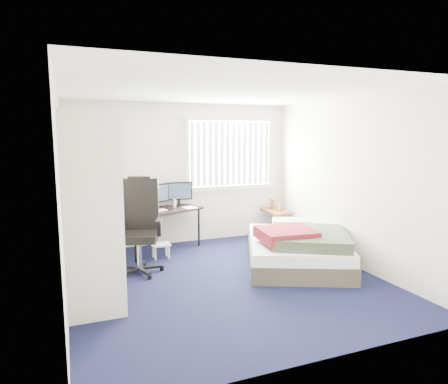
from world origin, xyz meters
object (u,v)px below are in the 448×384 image
desk (158,207)px  nightstand (275,213)px  bed (297,247)px  office_chair (140,236)px

desk → nightstand: desk is taller
bed → nightstand: bearing=72.8°
office_chair → bed: (2.25, -0.61, -0.25)m
desk → office_chair: office_chair is taller
office_chair → nightstand: 2.95m
office_chair → desk: bearing=62.9°
office_chair → bed: bearing=-15.1°
nightstand → bed: nightstand is taller
bed → desk: bearing=138.9°
nightstand → bed: bearing=-107.2°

